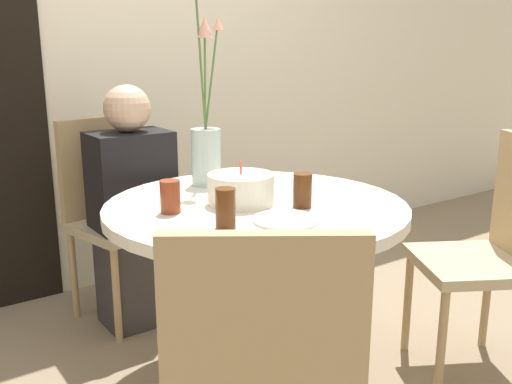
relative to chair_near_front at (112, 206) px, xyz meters
name	(u,v)px	position (x,y,z in m)	size (l,w,h in m)	color
ground_plane	(256,380)	(0.20, -0.87, -0.53)	(16.00, 16.00, 0.00)	#89755B
wall_back	(110,34)	(0.20, 0.40, 0.77)	(8.00, 0.05, 2.60)	beige
dining_table	(256,239)	(0.20, -0.87, 0.04)	(1.06, 1.06, 0.70)	silver
chair_near_front	(112,206)	(0.00, 0.00, 0.00)	(0.48, 0.48, 0.92)	tan
chair_left_flank	(494,243)	(0.98, -1.32, 0.00)	(0.55, 0.55, 0.92)	tan
birthday_cake	(241,189)	(0.15, -0.85, 0.23)	(0.23, 0.23, 0.15)	white
flower_vase	(206,133)	(0.20, -0.54, 0.39)	(0.23, 0.19, 0.77)	#B2C6C1
side_plate	(286,220)	(0.15, -1.11, 0.18)	(0.21, 0.21, 0.01)	white
drink_glass_0	(170,197)	(-0.10, -0.81, 0.23)	(0.07, 0.07, 0.11)	maroon
drink_glass_1	(302,190)	(0.30, -1.01, 0.24)	(0.06, 0.06, 0.12)	#51280F
drink_glass_2	(225,208)	(-0.04, -1.06, 0.24)	(0.06, 0.06, 0.12)	#51280F
person_woman	(133,216)	(0.04, -0.16, -0.02)	(0.34, 0.24, 1.08)	#383333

